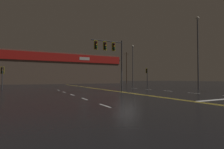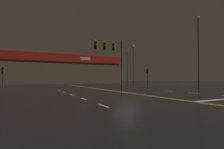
{
  "view_description": "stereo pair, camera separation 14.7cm",
  "coord_description": "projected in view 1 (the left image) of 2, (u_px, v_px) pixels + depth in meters",
  "views": [
    {
      "loc": [
        -9.66,
        -15.8,
        1.44
      ],
      "look_at": [
        0.0,
        3.47,
        2.0
      ],
      "focal_mm": 28.0,
      "sensor_mm": 36.0,
      "label": 1
    },
    {
      "loc": [
        -9.53,
        -15.86,
        1.44
      ],
      "look_at": [
        0.0,
        3.47,
        2.0
      ],
      "focal_mm": 28.0,
      "sensor_mm": 36.0,
      "label": 2
    }
  ],
  "objects": [
    {
      "name": "traffic_signal_corner_northeast",
      "position": [
        147.0,
        73.0,
        35.49
      ],
      "size": [
        0.42,
        0.36,
        3.63
      ],
      "color": "#38383D",
      "rests_on": "ground"
    },
    {
      "name": "road_markings",
      "position": [
        147.0,
        93.0,
        17.38
      ],
      "size": [
        17.15,
        60.0,
        0.01
      ],
      "color": "gold",
      "rests_on": "ground"
    },
    {
      "name": "ground_plane",
      "position": [
        127.0,
        93.0,
        18.41
      ],
      "size": [
        200.0,
        200.0,
        0.0
      ],
      "primitive_type": "plane",
      "color": "black"
    },
    {
      "name": "traffic_signal_corner_northwest",
      "position": [
        2.0,
        73.0,
        23.52
      ],
      "size": [
        0.42,
        0.36,
        3.12
      ],
      "color": "#38383D",
      "rests_on": "ground"
    },
    {
      "name": "traffic_signal_median",
      "position": [
        109.0,
        51.0,
        19.56
      ],
      "size": [
        3.83,
        0.36,
        5.92
      ],
      "color": "#38383D",
      "rests_on": "ground"
    },
    {
      "name": "streetlight_near_left",
      "position": [
        133.0,
        60.0,
        44.75
      ],
      "size": [
        0.56,
        0.56,
        10.14
      ],
      "color": "#59595E",
      "rests_on": "ground"
    },
    {
      "name": "streetlight_far_left",
      "position": [
        198.0,
        43.0,
        27.78
      ],
      "size": [
        0.56,
        0.56,
        11.43
      ],
      "color": "#59595E",
      "rests_on": "ground"
    },
    {
      "name": "utility_pole_row",
      "position": [
        60.0,
        64.0,
        49.79
      ],
      "size": [
        45.67,
        0.26,
        11.08
      ],
      "color": "#4C3828",
      "rests_on": "ground"
    },
    {
      "name": "building_backdrop",
      "position": [
        59.0,
        69.0,
        55.2
      ],
      "size": [
        38.84,
        10.23,
        9.36
      ],
      "color": "brown",
      "rests_on": "ground"
    }
  ]
}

